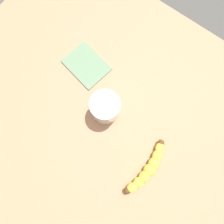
% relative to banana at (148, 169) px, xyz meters
% --- Properties ---
extents(wooden_tabletop, '(1.20, 1.20, 0.03)m').
position_rel_banana_xyz_m(wooden_tabletop, '(-0.17, -0.07, -0.03)').
color(wooden_tabletop, '#AF7A58').
rests_on(wooden_tabletop, ground).
extents(banana, '(0.05, 0.20, 0.04)m').
position_rel_banana_xyz_m(banana, '(0.00, 0.00, 0.00)').
color(banana, yellow).
rests_on(banana, wooden_tabletop).
extents(smoothie_glass, '(0.09, 0.09, 0.10)m').
position_rel_banana_xyz_m(smoothie_glass, '(-0.22, 0.07, 0.03)').
color(smoothie_glass, silver).
rests_on(smoothie_glass, wooden_tabletop).
extents(folded_napkin, '(0.16, 0.14, 0.01)m').
position_rel_banana_xyz_m(folded_napkin, '(-0.37, 0.16, -0.02)').
color(folded_napkin, slate).
rests_on(folded_napkin, wooden_tabletop).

